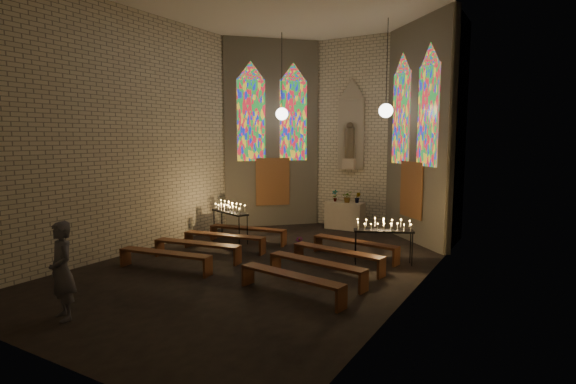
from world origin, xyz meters
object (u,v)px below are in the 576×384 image
object	(u,v)px
votive_stand_right	(384,228)
visitor	(62,271)
altar	(345,216)
aisle_flower_pot	(299,244)
votive_stand_left	(230,210)

from	to	relation	value
votive_stand_right	visitor	distance (m)	7.65
altar	aisle_flower_pot	size ratio (longest dim) A/B	3.35
altar	votive_stand_left	xyz separation A→B (m)	(-2.48, -3.67, 0.53)
aisle_flower_pot	votive_stand_right	size ratio (longest dim) A/B	0.27
altar	votive_stand_right	distance (m)	4.70
aisle_flower_pot	votive_stand_right	bearing A→B (deg)	-1.44
altar	votive_stand_right	bearing A→B (deg)	-54.30
altar	votive_stand_left	distance (m)	4.47
aisle_flower_pot	votive_stand_left	size ratio (longest dim) A/B	0.25
aisle_flower_pot	votive_stand_left	distance (m)	2.73
votive_stand_left	votive_stand_right	size ratio (longest dim) A/B	1.06
votive_stand_right	visitor	xyz separation A→B (m)	(-3.94, -6.56, -0.06)
aisle_flower_pot	votive_stand_right	distance (m)	2.72
aisle_flower_pot	visitor	xyz separation A→B (m)	(-1.34, -6.63, 0.71)
aisle_flower_pot	votive_stand_left	bearing A→B (deg)	178.86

